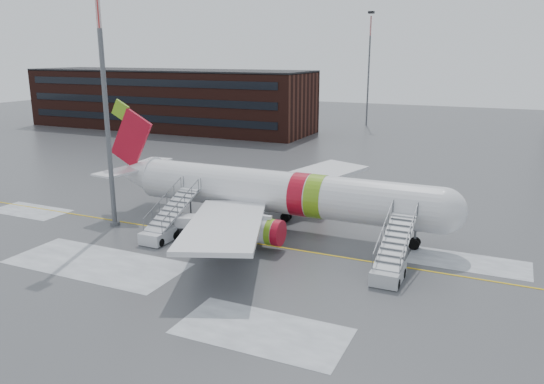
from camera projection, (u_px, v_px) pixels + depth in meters
The scene contains 8 objects.
ground at pixel (228, 235), 47.05m from camera, with size 260.00×260.00×0.00m, color #494C4F.
airliner at pixel (272, 192), 48.03m from camera, with size 35.03×32.97×11.18m.
airstair_fwd at pixel (391, 263), 37.92m from camera, with size 2.05×7.70×3.48m.
airstair_aft at pixel (164, 227), 45.78m from camera, with size 2.05×7.70×3.48m.
pushback_tug at pixel (190, 227), 46.59m from camera, with size 3.51×2.99×1.81m.
light_mast_near at pixel (105, 99), 46.74m from camera, with size 1.20×1.20×22.34m.
terminal_building at pixel (168, 99), 111.90m from camera, with size 62.00×16.11×12.30m.
light_mast_far_n at pixel (369, 61), 115.38m from camera, with size 1.20×1.20×24.25m.
Camera 1 is at (21.99, -38.92, 15.64)m, focal length 35.00 mm.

